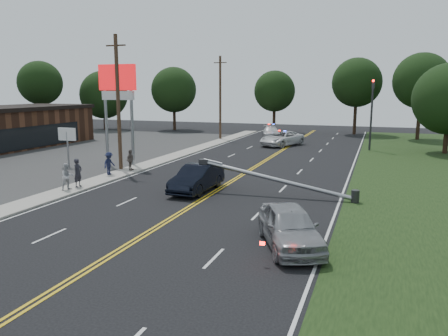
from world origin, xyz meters
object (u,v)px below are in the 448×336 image
at_px(waiting_sedan, 290,226).
at_px(bystander_b, 67,177).
at_px(fallen_streetlight, 284,181).
at_px(emergency_b, 271,132).
at_px(utility_pole_far, 220,98).
at_px(crashed_sedan, 197,178).
at_px(bystander_c, 109,163).
at_px(traffic_signal, 372,108).
at_px(emergency_a, 282,138).
at_px(utility_pole_mid, 118,103).
at_px(bystander_a, 78,173).
at_px(small_sign, 67,138).
at_px(bystander_d, 130,160).
at_px(pylon_sign, 118,90).

distance_m(waiting_sedan, bystander_b, 15.16).
relative_size(fallen_streetlight, emergency_b, 1.99).
bearing_deg(utility_pole_far, bystander_b, -88.30).
distance_m(utility_pole_far, bystander_b, 29.39).
xyz_separation_m(crashed_sedan, bystander_c, (-7.68, 2.22, 0.12)).
relative_size(traffic_signal, bystander_b, 4.37).
distance_m(traffic_signal, emergency_a, 9.77).
height_order(utility_pole_mid, bystander_a, utility_pole_mid).
bearing_deg(utility_pole_far, small_sign, -102.31).
bearing_deg(emergency_a, crashed_sedan, -67.73).
distance_m(crashed_sedan, waiting_sedan, 10.31).
bearing_deg(bystander_a, emergency_a, -16.60).
relative_size(traffic_signal, waiting_sedan, 1.46).
distance_m(fallen_streetlight, waiting_sedan, 8.08).
distance_m(traffic_signal, utility_pole_far, 17.97).
xyz_separation_m(bystander_a, bystander_b, (-0.08, -0.88, -0.08)).
bearing_deg(fallen_streetlight, crashed_sedan, -175.76).
bearing_deg(small_sign, bystander_d, -2.29).
relative_size(emergency_b, bystander_d, 3.05).
distance_m(crashed_sedan, bystander_b, 7.76).
distance_m(pylon_sign, fallen_streetlight, 16.66).
xyz_separation_m(small_sign, bystander_b, (5.66, -7.08, -1.41)).
distance_m(pylon_sign, bystander_c, 6.80).
bearing_deg(bystander_a, pylon_sign, 15.32).
distance_m(utility_pole_far, waiting_sedan, 37.38).
height_order(small_sign, emergency_b, small_sign).
bearing_deg(small_sign, traffic_signal, 38.90).
relative_size(waiting_sedan, bystander_d, 3.13).
height_order(traffic_signal, emergency_a, traffic_signal).
distance_m(crashed_sedan, emergency_a, 23.06).
xyz_separation_m(waiting_sedan, emergency_a, (-6.87, 30.53, -0.03)).
distance_m(emergency_a, bystander_b, 26.82).
bearing_deg(pylon_sign, bystander_b, -76.61).
relative_size(traffic_signal, bystander_a, 3.99).
distance_m(fallen_streetlight, bystander_b, 12.90).
distance_m(bystander_b, bystander_c, 4.92).
bearing_deg(crashed_sedan, bystander_c, 165.73).
xyz_separation_m(traffic_signal, utility_pole_mid, (-17.50, -18.00, 0.88)).
bearing_deg(emergency_b, emergency_a, -87.21).
xyz_separation_m(pylon_sign, bystander_b, (2.16, -9.08, -5.07)).
bearing_deg(waiting_sedan, crashed_sedan, 108.65).
distance_m(traffic_signal, bystander_d, 24.82).
xyz_separation_m(utility_pole_mid, bystander_b, (0.86, -7.08, -4.16)).
relative_size(fallen_streetlight, waiting_sedan, 1.94).
distance_m(emergency_b, bystander_b, 34.35).
height_order(small_sign, bystander_c, small_sign).
xyz_separation_m(pylon_sign, bystander_a, (2.24, -8.20, -4.99)).
xyz_separation_m(small_sign, emergency_a, (13.17, 18.67, -1.54)).
bearing_deg(utility_pole_far, bystander_d, -87.47).
relative_size(utility_pole_far, bystander_c, 6.23).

